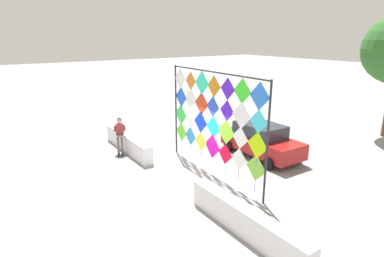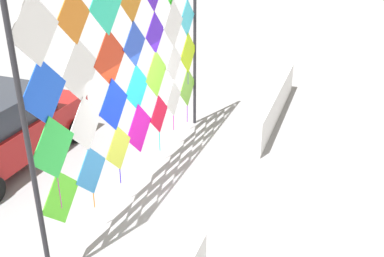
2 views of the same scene
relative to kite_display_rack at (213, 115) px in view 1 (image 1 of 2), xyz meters
The scene contains 6 objects.
ground 2.68m from the kite_display_rack, 99.98° to the right, with size 120.00×120.00×0.00m, color gray.
plaza_ledge_left 4.95m from the kite_display_rack, 157.31° to the right, with size 4.28×0.45×0.80m, color white.
plaza_ledge_right 4.59m from the kite_display_rack, 24.97° to the right, with size 4.28×0.45×0.80m, color white.
kite_display_rack is the anchor object (origin of this frame).
seated_vendor 4.83m from the kite_display_rack, 152.32° to the right, with size 0.79×0.64×1.65m.
parked_car 3.40m from the kite_display_rack, 94.92° to the left, with size 3.85×1.90×1.48m.
Camera 1 is at (9.42, -5.97, 5.23)m, focal length 29.71 mm.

